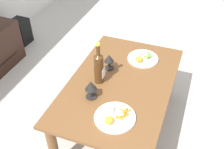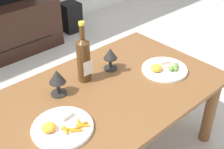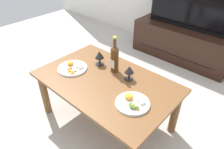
# 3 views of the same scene
# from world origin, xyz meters

# --- Properties ---
(ground_plane) EXTENTS (6.40, 6.40, 0.00)m
(ground_plane) POSITION_xyz_m (0.00, 0.00, 0.00)
(ground_plane) COLOR #B7B2A8
(dining_table) EXTENTS (1.20, 0.76, 0.49)m
(dining_table) POSITION_xyz_m (0.00, 0.00, 0.41)
(dining_table) COLOR brown
(dining_table) RESTS_ON ground_plane
(tv_stand) EXTENTS (1.37, 0.44, 0.47)m
(tv_stand) POSITION_xyz_m (-0.06, 1.60, 0.24)
(tv_stand) COLOR black
(tv_stand) RESTS_ON ground_plane
(tv_screen) EXTENTS (1.08, 0.05, 0.60)m
(tv_screen) POSITION_xyz_m (-0.06, 1.60, 0.77)
(tv_screen) COLOR black
(tv_screen) RESTS_ON tv_stand
(wine_bottle) EXTENTS (0.07, 0.07, 0.34)m
(wine_bottle) POSITION_xyz_m (-0.04, 0.16, 0.63)
(wine_bottle) COLOR #4C2D14
(wine_bottle) RESTS_ON dining_table
(goblet_left) EXTENTS (0.09, 0.09, 0.14)m
(goblet_left) POSITION_xyz_m (-0.22, 0.15, 0.59)
(goblet_left) COLOR black
(goblet_left) RESTS_ON dining_table
(goblet_right) EXTENTS (0.08, 0.08, 0.13)m
(goblet_right) POSITION_xyz_m (0.14, 0.15, 0.58)
(goblet_right) COLOR black
(goblet_right) RESTS_ON dining_table
(dinner_plate_left) EXTENTS (0.28, 0.28, 0.05)m
(dinner_plate_left) POSITION_xyz_m (-0.35, -0.08, 0.50)
(dinner_plate_left) COLOR white
(dinner_plate_left) RESTS_ON dining_table
(dinner_plate_right) EXTENTS (0.26, 0.26, 0.05)m
(dinner_plate_right) POSITION_xyz_m (0.35, -0.08, 0.50)
(dinner_plate_right) COLOR white
(dinner_plate_right) RESTS_ON dining_table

